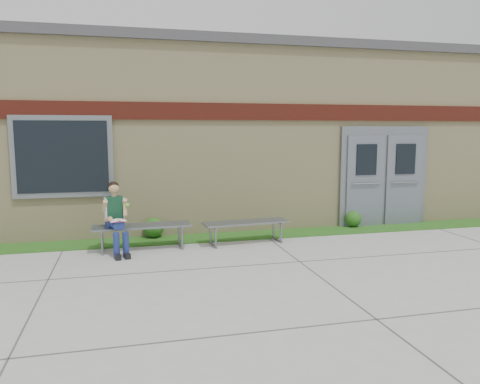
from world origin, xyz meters
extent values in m
plane|color=#9E9E99|center=(0.00, 0.00, 0.00)|extent=(80.00, 80.00, 0.00)
cube|color=#1D4813|center=(0.00, 2.60, 0.01)|extent=(16.00, 0.80, 0.02)
cube|color=beige|center=(0.00, 6.00, 2.00)|extent=(16.00, 6.00, 4.00)
cube|color=#3F3F42|center=(0.00, 6.00, 4.10)|extent=(16.20, 6.20, 0.20)
cube|color=maroon|center=(0.00, 2.97, 2.60)|extent=(16.00, 0.06, 0.35)
cube|color=slate|center=(-3.00, 2.96, 1.70)|extent=(1.90, 0.08, 1.60)
cube|color=black|center=(-3.00, 2.92, 1.70)|extent=(1.70, 0.04, 1.40)
cube|color=slate|center=(4.00, 2.96, 1.15)|extent=(2.20, 0.08, 2.30)
cube|color=slate|center=(3.50, 2.91, 1.05)|extent=(0.92, 0.06, 2.10)
cube|color=slate|center=(4.50, 2.91, 1.05)|extent=(0.92, 0.06, 2.10)
cube|color=slate|center=(-1.56, 1.98, 0.45)|extent=(1.81, 0.56, 0.03)
cube|color=slate|center=(-2.28, 1.98, 0.20)|extent=(0.06, 0.50, 0.41)
cube|color=slate|center=(-0.84, 1.98, 0.20)|extent=(0.06, 0.50, 0.41)
cube|color=slate|center=(0.44, 1.98, 0.42)|extent=(1.72, 0.62, 0.03)
cube|color=slate|center=(-0.23, 1.98, 0.19)|extent=(0.08, 0.47, 0.38)
cube|color=slate|center=(1.11, 1.98, 0.19)|extent=(0.08, 0.47, 0.38)
cube|color=navy|center=(-2.04, 1.93, 0.54)|extent=(0.35, 0.27, 0.15)
cube|color=#0D3222|center=(-2.04, 1.92, 0.82)|extent=(0.32, 0.23, 0.42)
sphere|color=tan|center=(-2.04, 1.91, 1.18)|extent=(0.22, 0.22, 0.19)
sphere|color=black|center=(-2.04, 1.92, 1.20)|extent=(0.23, 0.23, 0.20)
cylinder|color=navy|center=(-2.08, 1.69, 0.56)|extent=(0.21, 0.40, 0.14)
cylinder|color=navy|center=(-1.92, 1.72, 0.56)|extent=(0.21, 0.40, 0.14)
cylinder|color=navy|center=(-2.02, 1.48, 0.23)|extent=(0.11, 0.11, 0.45)
cylinder|color=navy|center=(-1.86, 1.51, 0.23)|extent=(0.11, 0.11, 0.45)
cube|color=black|center=(-2.01, 1.41, 0.05)|extent=(0.14, 0.25, 0.09)
cube|color=black|center=(-1.85, 1.45, 0.05)|extent=(0.14, 0.25, 0.09)
cylinder|color=tan|center=(-2.20, 1.83, 0.87)|extent=(0.12, 0.21, 0.24)
cylinder|color=tan|center=(-1.86, 1.90, 0.87)|extent=(0.12, 0.21, 0.24)
cube|color=white|center=(-1.98, 1.60, 0.65)|extent=(0.31, 0.25, 0.01)
cube|color=#BE476D|center=(-1.98, 1.60, 0.64)|extent=(0.32, 0.26, 0.01)
sphere|color=#68C835|center=(-1.81, 1.78, 0.88)|extent=(0.08, 0.08, 0.08)
sphere|color=#1D4813|center=(-1.30, 2.85, 0.23)|extent=(0.41, 0.41, 0.41)
sphere|color=#1D4813|center=(3.20, 2.85, 0.20)|extent=(0.36, 0.36, 0.36)
camera|label=1|loc=(-1.83, -6.73, 2.23)|focal=35.00mm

